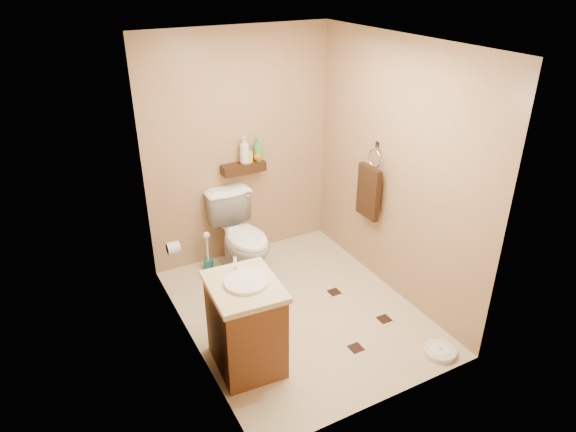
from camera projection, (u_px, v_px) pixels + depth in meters
ground at (298, 310)px, 4.79m from camera, size 2.50×2.50×0.00m
wall_back at (240, 149)px, 5.23m from camera, size 2.00×0.04×2.40m
wall_front at (395, 264)px, 3.27m from camera, size 2.00×0.04×2.40m
wall_left at (183, 219)px, 3.83m from camera, size 0.04×2.50×2.40m
wall_right at (395, 172)px, 4.67m from camera, size 0.04×2.50×2.40m
ceiling at (301, 42)px, 3.71m from camera, size 2.00×2.50×0.02m
wall_shelf at (243, 168)px, 5.25m from camera, size 0.46×0.14×0.10m
floor_accents at (303, 312)px, 4.77m from camera, size 1.32×1.35×0.01m
toilet at (243, 237)px, 5.18m from camera, size 0.49×0.84×0.84m
vanity at (246, 324)px, 4.00m from camera, size 0.56×0.66×0.89m
bathroom_scale at (440, 351)px, 4.25m from camera, size 0.27×0.27×0.05m
toilet_brush at (208, 256)px, 5.36m from camera, size 0.10×0.10×0.44m
towel_ring at (369, 190)px, 4.95m from camera, size 0.12×0.30×0.76m
toilet_paper at (173, 248)px, 4.64m from camera, size 0.12×0.11×0.12m
bottle_a at (244, 150)px, 5.17m from camera, size 0.15×0.15×0.28m
bottle_b at (247, 154)px, 5.21m from camera, size 0.11×0.11×0.18m
bottle_c at (258, 155)px, 5.27m from camera, size 0.15×0.15×0.13m
bottle_d at (258, 149)px, 5.25m from camera, size 0.10×0.10×0.25m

